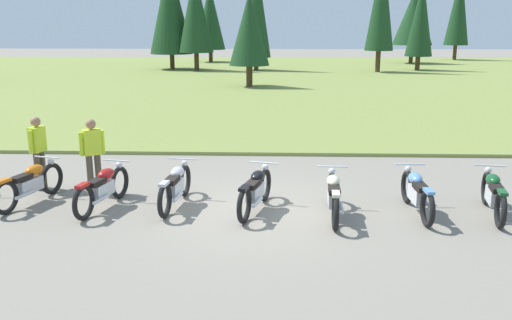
{
  "coord_description": "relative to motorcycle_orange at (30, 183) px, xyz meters",
  "views": [
    {
      "loc": [
        0.41,
        -10.44,
        3.69
      ],
      "look_at": [
        0.0,
        0.6,
        0.9
      ],
      "focal_mm": 38.22,
      "sensor_mm": 36.0,
      "label": 1
    }
  ],
  "objects": [
    {
      "name": "motorcycle_red",
      "position": [
        1.61,
        -0.24,
        0.0
      ],
      "size": [
        0.72,
        2.07,
        0.88
      ],
      "color": "black",
      "rests_on": "ground"
    },
    {
      "name": "ground_plane",
      "position": [
        4.71,
        -0.27,
        -0.44
      ],
      "size": [
        140.0,
        140.0,
        0.0
      ],
      "primitive_type": "plane",
      "color": "gray"
    },
    {
      "name": "motorcycle_british_green",
      "position": [
        9.39,
        -0.38,
        0.0
      ],
      "size": [
        0.65,
        2.08,
        0.88
      ],
      "color": "black",
      "rests_on": "ground"
    },
    {
      "name": "motorcycle_cream",
      "position": [
        6.25,
        -0.58,
        0.0
      ],
      "size": [
        0.62,
        2.1,
        0.88
      ],
      "color": "black",
      "rests_on": "ground"
    },
    {
      "name": "motorcycle_silver",
      "position": [
        3.07,
        -0.05,
        0.0
      ],
      "size": [
        0.62,
        2.1,
        0.88
      ],
      "color": "black",
      "rests_on": "ground"
    },
    {
      "name": "forest_treeline",
      "position": [
        1.85,
        32.61,
        4.04
      ],
      "size": [
        42.73,
        26.77,
        8.95
      ],
      "color": "#47331E",
      "rests_on": "ground"
    },
    {
      "name": "motorcycle_sky_blue",
      "position": [
        7.92,
        -0.35,
        0.0
      ],
      "size": [
        0.62,
        2.1,
        0.88
      ],
      "color": "black",
      "rests_on": "ground"
    },
    {
      "name": "grass_moorland",
      "position": [
        4.71,
        26.38,
        -0.39
      ],
      "size": [
        80.0,
        44.0,
        0.1
      ],
      "primitive_type": "cube",
      "color": "olive",
      "rests_on": "ground"
    },
    {
      "name": "rider_near_row_end",
      "position": [
        1.11,
        0.77,
        0.51
      ],
      "size": [
        0.48,
        0.37,
        1.67
      ],
      "color": "#4C4233",
      "rests_on": "ground"
    },
    {
      "name": "rider_checking_bike",
      "position": [
        -0.21,
        1.01,
        0.51
      ],
      "size": [
        0.29,
        0.54,
        1.67
      ],
      "color": "#4C4233",
      "rests_on": "ground"
    },
    {
      "name": "motorcycle_black",
      "position": [
        4.72,
        -0.3,
        0.0
      ],
      "size": [
        0.78,
        2.05,
        0.88
      ],
      "color": "black",
      "rests_on": "ground"
    },
    {
      "name": "motorcycle_orange",
      "position": [
        0.0,
        0.0,
        0.0
      ],
      "size": [
        0.8,
        2.05,
        0.88
      ],
      "color": "black",
      "rests_on": "ground"
    }
  ]
}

